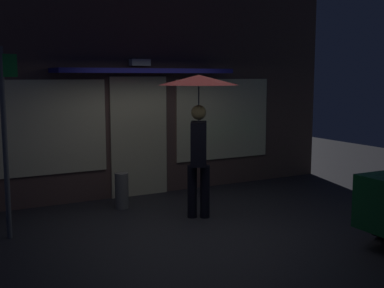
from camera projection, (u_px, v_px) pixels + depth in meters
name	position (u px, v px, depth m)	size (l,w,h in m)	color
ground_plane	(197.00, 225.00, 7.41)	(18.00, 18.00, 0.00)	#26262B
building_facade	(135.00, 75.00, 9.14)	(8.43, 1.00, 4.52)	brown
person_with_umbrella	(199.00, 107.00, 7.59)	(1.23, 1.23, 2.23)	black
street_sign_post	(4.00, 132.00, 6.63)	(0.40, 0.07, 2.60)	#595B60
sidewalk_bollard	(122.00, 191.00, 8.34)	(0.23, 0.23, 0.60)	slate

